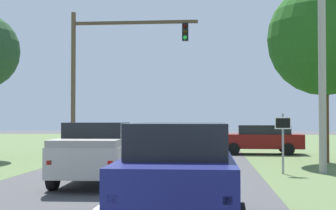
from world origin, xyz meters
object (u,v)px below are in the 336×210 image
object	(u,v)px
traffic_light	(105,62)
pickup_truck_lead	(98,152)
red_suv_near	(179,172)
crossing_suv_far	(261,139)
oak_tree_right	(324,39)
keep_moving_sign	(283,135)
utility_pole_right	(322,41)

from	to	relation	value
traffic_light	pickup_truck_lead	bearing A→B (deg)	-78.51
red_suv_near	traffic_light	size ratio (longest dim) A/B	0.60
crossing_suv_far	oak_tree_right	bearing A→B (deg)	-63.73
red_suv_near	traffic_light	world-z (taller)	traffic_light
traffic_light	keep_moving_sign	bearing A→B (deg)	-39.69
keep_moving_sign	oak_tree_right	distance (m)	6.99
crossing_suv_far	utility_pole_right	world-z (taller)	utility_pole_right
red_suv_near	keep_moving_sign	size ratio (longest dim) A/B	2.08
red_suv_near	utility_pole_right	size ratio (longest dim) A/B	0.47
red_suv_near	crossing_suv_far	xyz separation A→B (m)	(3.39, 18.81, -0.15)
pickup_truck_lead	keep_moving_sign	size ratio (longest dim) A/B	2.36
oak_tree_right	crossing_suv_far	size ratio (longest dim) A/B	1.74
keep_moving_sign	oak_tree_right	xyz separation A→B (m)	(2.62, 4.84, 4.31)
pickup_truck_lead	traffic_light	world-z (taller)	traffic_light
traffic_light	utility_pole_right	xyz separation A→B (m)	(9.76, -6.54, -0.04)
traffic_light	utility_pole_right	world-z (taller)	utility_pole_right
traffic_light	crossing_suv_far	distance (m)	9.83
traffic_light	red_suv_near	bearing A→B (deg)	-72.45
pickup_truck_lead	crossing_suv_far	distance (m)	14.49
utility_pole_right	red_suv_near	bearing A→B (deg)	-117.17
red_suv_near	crossing_suv_far	distance (m)	19.11
traffic_light	oak_tree_right	distance (m)	11.08
red_suv_near	keep_moving_sign	xyz separation A→B (m)	(3.25, 8.96, 0.40)
keep_moving_sign	crossing_suv_far	bearing A→B (deg)	89.17
traffic_light	utility_pole_right	bearing A→B (deg)	-33.81
pickup_truck_lead	traffic_light	xyz separation A→B (m)	(-2.03, 10.01, 4.03)
red_suv_near	keep_moving_sign	world-z (taller)	keep_moving_sign
keep_moving_sign	utility_pole_right	bearing A→B (deg)	11.69
crossing_suv_far	utility_pole_right	bearing A→B (deg)	-81.85
pickup_truck_lead	keep_moving_sign	bearing A→B (deg)	26.99
crossing_suv_far	pickup_truck_lead	bearing A→B (deg)	-116.04
traffic_light	keep_moving_sign	xyz separation A→B (m)	(8.25, -6.85, -3.58)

